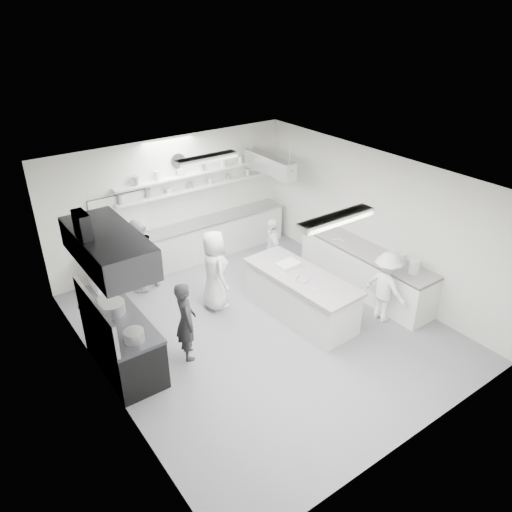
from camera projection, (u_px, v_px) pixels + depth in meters
floor at (261, 327)px, 9.62m from camera, size 6.00×7.00×0.02m
ceiling at (261, 180)px, 8.21m from camera, size 6.00×7.00×0.02m
wall_back at (172, 201)px, 11.43m from camera, size 6.00×0.04×3.00m
wall_front at (419, 362)px, 6.41m from camera, size 6.00×0.04×3.00m
wall_left at (100, 314)px, 7.37m from camera, size 0.04×7.00×3.00m
wall_right at (374, 220)px, 10.46m from camera, size 0.04×7.00×3.00m
stove at (124, 347)px, 8.36m from camera, size 0.80×1.80×0.90m
exhaust_hood at (108, 247)px, 7.46m from camera, size 0.85×2.00×0.50m
back_counter at (193, 243)px, 11.85m from camera, size 5.00×0.60×0.92m
shelf_lower at (201, 187)px, 11.58m from camera, size 4.20×0.26×0.04m
shelf_upper at (200, 172)px, 11.41m from camera, size 4.20×0.26×0.04m
pass_through_window at (120, 217)px, 10.77m from camera, size 1.30×0.04×1.00m
wall_clock at (178, 161)px, 11.06m from camera, size 0.32×0.05×0.32m
right_counter at (365, 271)px, 10.62m from camera, size 0.74×3.30×0.94m
pot_rack at (270, 165)px, 11.29m from camera, size 0.30×1.60×0.40m
light_fixture_front at (336, 219)px, 6.95m from camera, size 1.30×0.25×0.10m
light_fixture_rear at (207, 158)px, 9.53m from camera, size 1.30×0.25×0.10m
prep_island at (300, 296)px, 9.77m from camera, size 1.03×2.45×0.88m
stove_pot at (112, 309)px, 8.31m from camera, size 0.45×0.45×0.26m
cook_stove at (186, 321)px, 8.50m from camera, size 0.50×0.63×1.50m
cook_back at (140, 255)px, 10.47m from camera, size 0.97×0.85×1.67m
cook_island_left at (215, 270)px, 9.88m from camera, size 0.66×0.90×1.69m
cook_island_right at (273, 248)px, 11.03m from camera, size 0.67×0.90×1.42m
cook_right at (386, 287)px, 9.52m from camera, size 0.58×0.97×1.47m
bowl_island_a at (303, 281)px, 9.38m from camera, size 0.33×0.33×0.06m
bowl_island_b at (312, 292)px, 9.02m from camera, size 0.25×0.25×0.07m
bowl_right at (338, 242)px, 10.76m from camera, size 0.27×0.27×0.05m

